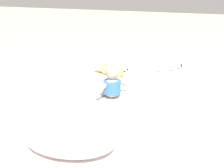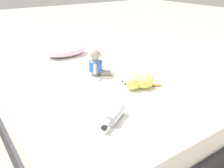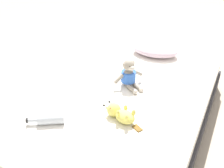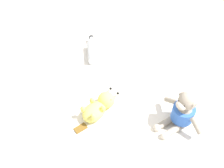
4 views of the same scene
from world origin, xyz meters
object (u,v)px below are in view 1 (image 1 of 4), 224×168
(glass_bottle, at_px, (165,67))
(pillow, at_px, (69,138))
(bed, at_px, (128,115))
(plush_monkey, at_px, (111,84))
(plush_yellow_creature, at_px, (113,70))

(glass_bottle, bearing_deg, pillow, 77.57)
(bed, bearing_deg, plush_monkey, 49.96)
(pillow, bearing_deg, plush_yellow_creature, -84.05)
(glass_bottle, bearing_deg, plush_yellow_creature, 31.98)
(plush_monkey, relative_size, glass_bottle, 1.04)
(bed, bearing_deg, glass_bottle, -108.41)
(pillow, height_order, plush_monkey, plush_monkey)
(plush_yellow_creature, xyz_separation_m, glass_bottle, (-0.41, -0.26, -0.01))
(bed, relative_size, glass_bottle, 8.36)
(pillow, distance_m, plush_monkey, 0.66)
(pillow, xyz_separation_m, glass_bottle, (-0.30, -1.35, -0.02))
(bed, height_order, pillow, pillow)
(plush_monkey, height_order, plush_yellow_creature, plush_monkey)
(bed, bearing_deg, plush_yellow_creature, -55.30)
(bed, height_order, plush_yellow_creature, plush_yellow_creature)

